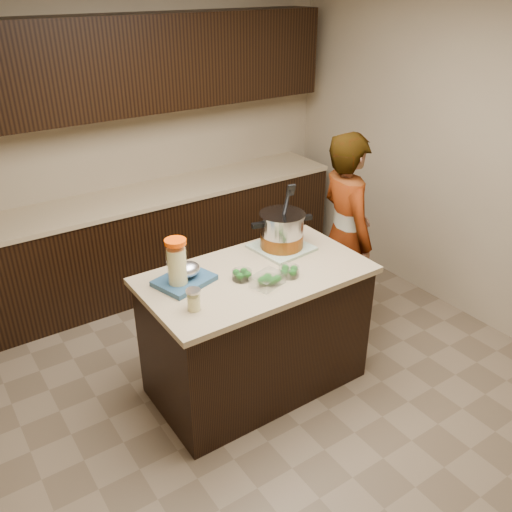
{
  "coord_description": "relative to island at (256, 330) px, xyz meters",
  "views": [
    {
      "loc": [
        -1.69,
        -2.49,
        2.59
      ],
      "look_at": [
        0.0,
        0.0,
        1.02
      ],
      "focal_mm": 38.0,
      "sensor_mm": 36.0,
      "label": 1
    }
  ],
  "objects": [
    {
      "name": "island",
      "position": [
        0.0,
        0.0,
        0.0
      ],
      "size": [
        1.46,
        0.81,
        0.9
      ],
      "color": "black",
      "rests_on": "ground"
    },
    {
      "name": "mason_jar",
      "position": [
        -0.53,
        -0.16,
        0.51
      ],
      "size": [
        0.11,
        0.11,
        0.14
      ],
      "rotation": [
        0.0,
        0.0,
        0.37
      ],
      "color": "#E0D688",
      "rests_on": "island"
    },
    {
      "name": "broccoli_tub_rect",
      "position": [
        -0.03,
        -0.17,
        0.48
      ],
      "size": [
        0.23,
        0.19,
        0.07
      ],
      "rotation": [
        0.0,
        0.0,
        0.27
      ],
      "color": "silver",
      "rests_on": "island"
    },
    {
      "name": "ground_plane",
      "position": [
        0.0,
        0.0,
        -0.45
      ],
      "size": [
        4.0,
        4.0,
        0.0
      ],
      "primitive_type": "plane",
      "color": "brown",
      "rests_on": "ground"
    },
    {
      "name": "back_cabinets",
      "position": [
        0.0,
        1.74,
        0.49
      ],
      "size": [
        3.6,
        0.63,
        2.33
      ],
      "color": "black",
      "rests_on": "ground"
    },
    {
      "name": "broccoli_tub_right",
      "position": [
        0.15,
        -0.15,
        0.48
      ],
      "size": [
        0.17,
        0.17,
        0.06
      ],
      "rotation": [
        0.0,
        0.0,
        -0.34
      ],
      "color": "silver",
      "rests_on": "island"
    },
    {
      "name": "blue_tray",
      "position": [
        -0.43,
        0.14,
        0.49
      ],
      "size": [
        0.39,
        0.35,
        0.13
      ],
      "rotation": [
        0.0,
        0.0,
        0.28
      ],
      "color": "navy",
      "rests_on": "island"
    },
    {
      "name": "lemonade_pitcher",
      "position": [
        -0.49,
        0.12,
        0.6
      ],
      "size": [
        0.15,
        0.15,
        0.32
      ],
      "rotation": [
        0.0,
        0.0,
        -0.13
      ],
      "color": "#E0D688",
      "rests_on": "island"
    },
    {
      "name": "stock_pot",
      "position": [
        0.34,
        0.18,
        0.57
      ],
      "size": [
        0.44,
        0.37,
        0.44
      ],
      "rotation": [
        0.0,
        0.0,
        -0.23
      ],
      "color": "#B7B7BC",
      "rests_on": "dish_towel"
    },
    {
      "name": "person",
      "position": [
        0.98,
        0.22,
        0.36
      ],
      "size": [
        0.51,
        0.66,
        1.62
      ],
      "primitive_type": "imported",
      "rotation": [
        0.0,
        0.0,
        1.35
      ],
      "color": "gray",
      "rests_on": "ground"
    },
    {
      "name": "dish_towel",
      "position": [
        0.34,
        0.18,
        0.46
      ],
      "size": [
        0.39,
        0.39,
        0.02
      ],
      "primitive_type": "cube",
      "rotation": [
        0.0,
        0.0,
        0.1
      ],
      "color": "#5D8157",
      "rests_on": "island"
    },
    {
      "name": "room_shell",
      "position": [
        0.0,
        0.0,
        1.26
      ],
      "size": [
        4.04,
        4.04,
        2.72
      ],
      "color": "tan",
      "rests_on": "ground"
    },
    {
      "name": "broccoli_tub_left",
      "position": [
        -0.12,
        -0.02,
        0.47
      ],
      "size": [
        0.16,
        0.16,
        0.06
      ],
      "rotation": [
        0.0,
        0.0,
        0.37
      ],
      "color": "silver",
      "rests_on": "island"
    }
  ]
}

